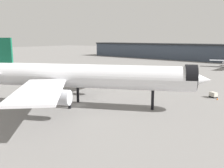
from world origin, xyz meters
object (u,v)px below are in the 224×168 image
service_truck_front (175,84)px  baggage_cart_trailing (213,95)px  airliner_near_gate (82,76)px  traffic_cone_near_nose (217,99)px

service_truck_front → baggage_cart_trailing: service_truck_front is taller
airliner_near_gate → service_truck_front: bearing=49.5°
service_truck_front → airliner_near_gate: bearing=-139.0°
airliner_near_gate → service_truck_front: airliner_near_gate is taller
baggage_cart_trailing → traffic_cone_near_nose: size_ratio=4.47×
baggage_cart_trailing → service_truck_front: bearing=5.6°
airliner_near_gate → baggage_cart_trailing: (28.49, 32.92, -7.68)m
airliner_near_gate → traffic_cone_near_nose: airliner_near_gate is taller
service_truck_front → baggage_cart_trailing: (16.49, -8.19, -0.61)m
service_truck_front → baggage_cart_trailing: bearing=-59.1°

